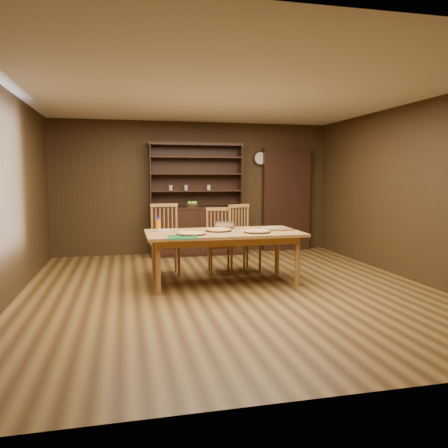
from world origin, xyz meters
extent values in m
plane|color=brown|center=(0.00, 0.00, 0.00)|extent=(6.00, 6.00, 0.00)
plane|color=silver|center=(0.00, 0.00, 2.60)|extent=(6.00, 6.00, 0.00)
plane|color=#382511|center=(0.00, 3.00, 1.30)|extent=(5.50, 0.00, 5.50)
plane|color=#382511|center=(0.00, -3.00, 1.30)|extent=(5.50, 0.00, 5.50)
plane|color=#382511|center=(-2.75, 0.00, 1.30)|extent=(0.00, 6.00, 6.00)
plane|color=#382511|center=(2.75, 0.00, 1.30)|extent=(0.00, 6.00, 6.00)
cube|color=black|center=(0.00, 2.74, 0.45)|extent=(1.80, 0.50, 0.90)
cube|color=black|center=(0.00, 2.74, 0.92)|extent=(1.84, 0.52, 0.04)
cube|color=black|center=(0.00, 2.97, 1.55)|extent=(1.80, 0.02, 1.20)
cube|color=black|center=(-0.89, 2.82, 1.55)|extent=(0.02, 0.32, 1.20)
cube|color=black|center=(0.89, 2.82, 1.55)|extent=(0.02, 0.32, 1.20)
cube|color=black|center=(0.00, 2.82, 2.15)|extent=(1.84, 0.34, 0.05)
cylinder|color=#9D9485|center=(-0.50, 2.82, 1.31)|extent=(0.07, 0.07, 0.10)
cylinder|color=#9D9485|center=(-0.20, 2.82, 1.31)|extent=(0.07, 0.07, 0.10)
cube|color=black|center=(1.90, 2.90, 1.05)|extent=(1.00, 0.18, 2.10)
cylinder|color=black|center=(1.35, 2.96, 1.90)|extent=(0.30, 0.04, 0.30)
cylinder|color=beige|center=(1.35, 2.94, 1.90)|extent=(0.24, 0.01, 0.24)
cube|color=#A97D3A|center=(-0.01, 0.35, 0.73)|extent=(2.18, 1.09, 0.04)
cylinder|color=#A97D3A|center=(-0.97, -0.07, 0.35)|extent=(0.07, 0.07, 0.71)
cylinder|color=#A97D3A|center=(-0.97, 0.76, 0.35)|extent=(0.07, 0.07, 0.71)
cylinder|color=#A97D3A|center=(0.95, -0.07, 0.35)|extent=(0.07, 0.07, 0.71)
cylinder|color=#A97D3A|center=(0.95, 0.76, 0.35)|extent=(0.07, 0.07, 0.71)
cube|color=olive|center=(-0.76, 1.06, 0.47)|extent=(0.47, 0.45, 0.04)
cylinder|color=olive|center=(-0.93, 0.89, 0.22)|extent=(0.04, 0.04, 0.45)
cylinder|color=olive|center=(-0.94, 1.22, 0.22)|extent=(0.04, 0.04, 0.45)
cylinder|color=olive|center=(-0.58, 0.91, 0.22)|extent=(0.04, 0.04, 0.45)
cylinder|color=olive|center=(-0.60, 1.23, 0.22)|extent=(0.04, 0.04, 0.45)
cube|color=olive|center=(-0.77, 1.24, 1.08)|extent=(0.43, 0.05, 0.05)
cube|color=olive|center=(0.09, 1.06, 0.43)|extent=(0.45, 0.43, 0.04)
cylinder|color=olive|center=(-0.08, 0.92, 0.21)|extent=(0.04, 0.04, 0.41)
cylinder|color=olive|center=(-0.06, 1.22, 0.21)|extent=(0.04, 0.04, 0.41)
cylinder|color=olive|center=(0.24, 0.90, 0.21)|extent=(0.04, 0.04, 0.41)
cylinder|color=olive|center=(0.26, 1.20, 0.21)|extent=(0.04, 0.04, 0.41)
cube|color=olive|center=(0.10, 1.23, 1.01)|extent=(0.40, 0.06, 0.05)
cube|color=olive|center=(0.52, 1.07, 0.45)|extent=(0.58, 0.57, 0.04)
cylinder|color=olive|center=(0.44, 0.85, 0.22)|extent=(0.04, 0.04, 0.43)
cylinder|color=olive|center=(0.30, 1.14, 0.22)|extent=(0.04, 0.04, 0.43)
cylinder|color=olive|center=(0.74, 1.00, 0.22)|extent=(0.04, 0.04, 0.43)
cylinder|color=olive|center=(0.61, 1.28, 0.22)|extent=(0.04, 0.04, 0.43)
cube|color=olive|center=(0.45, 1.23, 1.05)|extent=(0.40, 0.21, 0.05)
cylinder|color=black|center=(-0.51, 0.12, 0.76)|extent=(0.40, 0.40, 0.01)
cylinder|color=tan|center=(-0.51, 0.12, 0.77)|extent=(0.37, 0.37, 0.02)
torus|color=#CE894A|center=(-0.51, 0.12, 0.77)|extent=(0.38, 0.38, 0.03)
cylinder|color=black|center=(0.43, 0.14, 0.76)|extent=(0.38, 0.38, 0.01)
cylinder|color=tan|center=(0.43, 0.14, 0.77)|extent=(0.35, 0.35, 0.02)
torus|color=#CE894A|center=(0.43, 0.14, 0.77)|extent=(0.36, 0.36, 0.03)
cylinder|color=black|center=(-0.07, 0.41, 0.76)|extent=(0.38, 0.38, 0.01)
cylinder|color=tan|center=(-0.07, 0.41, 0.77)|extent=(0.34, 0.34, 0.02)
torus|color=#CE894A|center=(-0.07, 0.41, 0.77)|extent=(0.35, 0.35, 0.03)
cylinder|color=silver|center=(-0.86, 0.59, 0.76)|extent=(0.26, 0.26, 0.01)
torus|color=#304C91|center=(-0.86, 0.59, 0.76)|extent=(0.26, 0.26, 0.01)
cylinder|color=silver|center=(0.77, 0.58, 0.76)|extent=(0.26, 0.26, 0.01)
torus|color=#304C91|center=(0.77, 0.58, 0.76)|extent=(0.26, 0.26, 0.01)
cube|color=silver|center=(0.10, 0.70, 0.80)|extent=(0.33, 0.29, 0.11)
cylinder|color=orange|center=(-0.91, 0.60, 0.84)|extent=(0.06, 0.06, 0.17)
cylinder|color=#151FAE|center=(-0.91, 0.60, 0.94)|extent=(0.04, 0.04, 0.03)
cube|color=#B3141E|center=(0.91, 0.34, 0.76)|extent=(0.26, 0.26, 0.02)
cube|color=#B3141E|center=(0.75, 0.35, 0.76)|extent=(0.22, 0.22, 0.02)
cylinder|color=black|center=(-0.10, 2.69, 0.97)|extent=(0.28, 0.28, 0.06)
sphere|color=#80C233|center=(-0.15, 2.69, 1.02)|extent=(0.08, 0.08, 0.08)
sphere|color=#80C233|center=(-0.07, 2.72, 1.02)|extent=(0.08, 0.08, 0.08)
sphere|color=#80C233|center=(-0.10, 2.64, 1.02)|extent=(0.08, 0.08, 0.08)
sphere|color=#80C233|center=(-0.04, 2.67, 1.02)|extent=(0.08, 0.08, 0.08)
camera|label=1|loc=(-1.37, -5.66, 1.53)|focal=35.00mm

